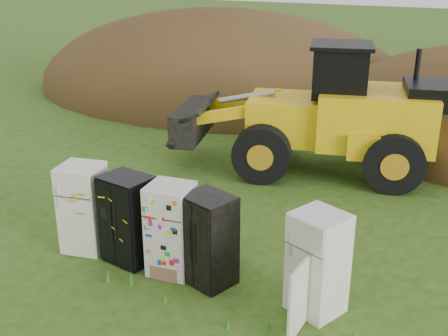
% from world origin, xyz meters
% --- Properties ---
extents(ground, '(120.00, 120.00, 0.00)m').
position_xyz_m(ground, '(0.00, 0.00, 0.00)').
color(ground, '#275115').
rests_on(ground, ground).
extents(fridge_leftmost, '(0.93, 0.91, 1.82)m').
position_xyz_m(fridge_leftmost, '(-2.54, 0.02, 0.91)').
color(fridge_leftmost, white).
rests_on(fridge_leftmost, ground).
extents(fridge_black_side, '(1.05, 0.89, 1.77)m').
position_xyz_m(fridge_black_side, '(-1.46, 0.02, 0.89)').
color(fridge_black_side, black).
rests_on(fridge_black_side, ground).
extents(fridge_sticker, '(0.86, 0.81, 1.79)m').
position_xyz_m(fridge_sticker, '(-0.48, -0.02, 0.89)').
color(fridge_sticker, white).
rests_on(fridge_sticker, ground).
extents(fridge_dark_mid, '(1.07, 0.97, 1.72)m').
position_xyz_m(fridge_dark_mid, '(0.31, -0.02, 0.86)').
color(fridge_dark_mid, black).
rests_on(fridge_dark_mid, ground).
extents(fridge_open_door, '(1.05, 1.02, 1.80)m').
position_xyz_m(fridge_open_door, '(2.34, -0.03, 0.90)').
color(fridge_open_door, white).
rests_on(fridge_open_door, ground).
extents(wheel_loader, '(7.80, 4.61, 3.53)m').
position_xyz_m(wheel_loader, '(0.04, 6.30, 1.77)').
color(wheel_loader, yellow).
rests_on(wheel_loader, ground).
extents(dirt_mound_left, '(17.03, 12.78, 7.04)m').
position_xyz_m(dirt_mound_left, '(-6.36, 14.17, 0.00)').
color(dirt_mound_left, '#462F16').
rests_on(dirt_mound_left, ground).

